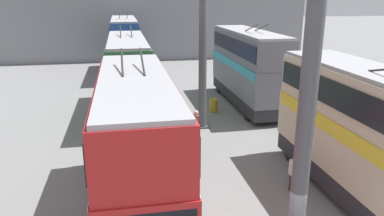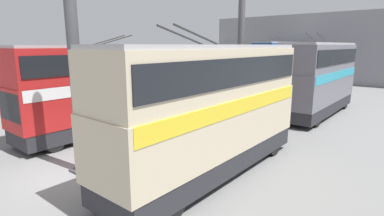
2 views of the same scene
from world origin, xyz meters
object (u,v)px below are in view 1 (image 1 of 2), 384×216
at_px(bus_left_far, 248,63).
at_px(bus_right_far, 125,43).
at_px(bus_right_near, 137,140).
at_px(person_by_left_row, 294,172).
at_px(bus_right_mid, 128,72).
at_px(oil_drum, 214,105).
at_px(bus_left_near, 367,129).
at_px(person_aisle_midway, 196,126).

height_order(bus_left_far, bus_right_far, bus_right_far).
bearing_deg(bus_right_near, person_by_left_row, -84.85).
xyz_separation_m(bus_right_mid, oil_drum, (-0.52, -5.56, -2.39)).
relative_size(bus_left_near, bus_right_far, 0.95).
distance_m(bus_right_near, bus_right_far, 25.35).
bearing_deg(oil_drum, bus_right_mid, 84.70).
relative_size(person_aisle_midway, person_by_left_row, 1.16).
height_order(bus_right_near, bus_right_mid, bus_right_near).
relative_size(bus_left_far, bus_right_far, 0.96).
bearing_deg(person_by_left_row, oil_drum, 174.65).
relative_size(bus_right_near, person_aisle_midway, 5.14).
bearing_deg(bus_left_far, bus_right_far, 33.63).
bearing_deg(bus_left_near, person_by_left_row, 63.52).
height_order(bus_right_far, person_aisle_midway, bus_right_far).
distance_m(person_by_left_row, oil_drum, 10.99).
distance_m(bus_right_mid, bus_right_far, 13.32).
bearing_deg(oil_drum, bus_right_near, 154.25).
bearing_deg(bus_left_far, person_aisle_midway, 142.67).
bearing_deg(bus_right_near, bus_right_mid, 0.00).
bearing_deg(bus_left_far, bus_right_near, 147.08).
distance_m(bus_right_far, person_aisle_midway, 19.47).
xyz_separation_m(bus_left_near, bus_right_mid, (12.56, 8.32, -0.07)).
bearing_deg(bus_right_mid, bus_right_far, -0.00).
xyz_separation_m(bus_left_near, oil_drum, (12.05, 2.76, -2.46)).
bearing_deg(person_aisle_midway, bus_right_far, 103.87).
height_order(bus_left_near, person_aisle_midway, bus_left_near).
relative_size(bus_left_near, bus_right_near, 1.07).
xyz_separation_m(bus_left_far, bus_right_near, (-12.85, 8.32, -0.10)).
xyz_separation_m(person_aisle_midway, oil_drum, (5.24, -2.25, -0.54)).
height_order(bus_right_far, person_by_left_row, bus_right_far).
xyz_separation_m(bus_left_near, bus_right_far, (25.88, 8.32, 0.18)).
relative_size(bus_right_mid, oil_drum, 11.64).
xyz_separation_m(bus_right_near, oil_drum, (11.52, -5.56, -2.44)).
bearing_deg(person_aisle_midway, bus_left_near, -49.65).
xyz_separation_m(person_by_left_row, oil_drum, (10.97, 0.59, -0.39)).
distance_m(bus_right_far, oil_drum, 15.14).
bearing_deg(person_aisle_midway, person_by_left_row, -59.60).
bearing_deg(oil_drum, bus_right_far, 21.89).
distance_m(bus_left_far, oil_drum, 3.98).
xyz_separation_m(bus_left_near, person_aisle_midway, (6.81, 5.01, -1.92)).
xyz_separation_m(bus_right_far, person_by_left_row, (-24.80, -6.15, -2.26)).
height_order(bus_right_near, person_by_left_row, bus_right_near).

